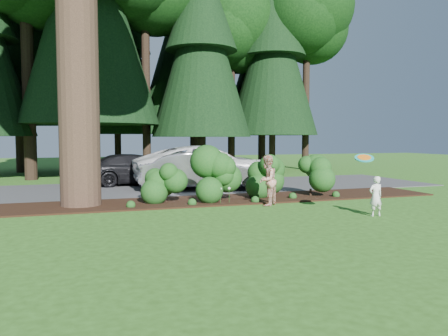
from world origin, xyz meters
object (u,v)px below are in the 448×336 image
child (376,196)px  adult (267,180)px  car_dark_suv (136,169)px  frisbee (364,158)px  car_white_suv (208,166)px  car_silver_wagon (197,171)px

child → adult: bearing=-50.9°
car_dark_suv → frisbee: size_ratio=8.97×
child → frisbee: size_ratio=2.09×
car_white_suv → adult: size_ratio=3.98×
car_white_suv → child: (2.42, -8.29, -0.37)m
car_silver_wagon → car_white_suv: bearing=-27.5°
car_white_suv → car_dark_suv: 3.44m
car_white_suv → frisbee: 8.62m
car_white_suv → car_dark_suv: size_ratio=1.35×
car_silver_wagon → car_white_suv: 1.26m
child → car_white_suv: bearing=-72.3°
adult → frisbee: frisbee is taller
frisbee → car_white_suv: bearing=103.2°
car_silver_wagon → child: car_silver_wagon is taller
car_silver_wagon → frisbee: bearing=-149.6°
car_white_suv → car_silver_wagon: bearing=143.8°
child → adult: adult is taller
car_dark_suv → child: size_ratio=4.30×
car_white_suv → adult: bearing=-175.1°
child → frisbee: bearing=10.5°
child → adult: size_ratio=0.69×
frisbee → car_silver_wagon: bearing=110.3°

